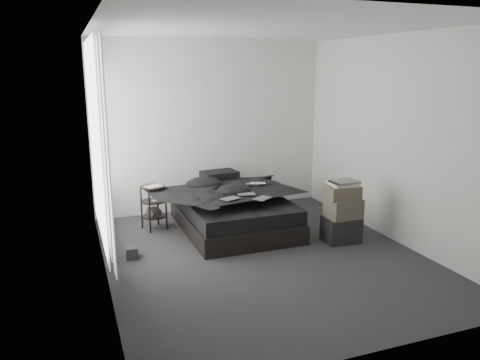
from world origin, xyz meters
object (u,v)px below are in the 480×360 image
object	(u,v)px
laptop	(255,180)
box_lower	(341,229)
bed	(234,220)
side_stand	(154,208)

from	to	relation	value
laptop	box_lower	world-z (taller)	laptop
laptop	box_lower	xyz separation A→B (m)	(0.80, -0.96, -0.50)
laptop	box_lower	bearing A→B (deg)	-32.30
box_lower	bed	bearing A→B (deg)	141.17
bed	box_lower	distance (m)	1.46
bed	side_stand	bearing A→B (deg)	159.16
bed	laptop	xyz separation A→B (m)	(0.34, 0.05, 0.54)
bed	box_lower	bearing A→B (deg)	-39.02
bed	box_lower	xyz separation A→B (m)	(1.14, -0.92, 0.04)
laptop	box_lower	distance (m)	1.35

